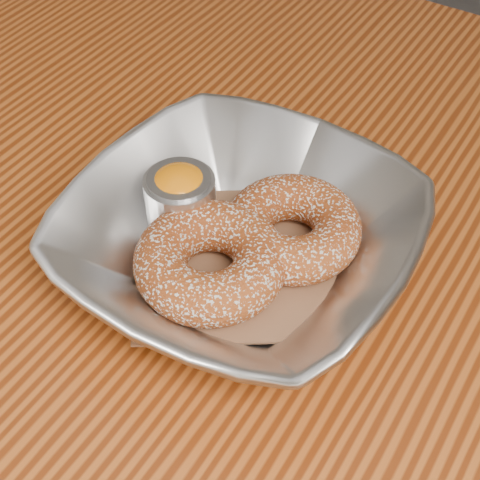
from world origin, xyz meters
The scene contains 6 objects.
table centered at (0.00, 0.00, 0.65)m, with size 1.20×0.80×0.75m.
serving_bowl centered at (0.10, -0.04, 0.78)m, with size 0.24×0.24×0.06m, color #BBBDC2.
parchment centered at (0.10, -0.04, 0.76)m, with size 0.14×0.14×0.00m, color brown.
donut_back centered at (0.12, 0.00, 0.78)m, with size 0.10×0.10×0.03m, color #8E3C15.
donut_front centered at (0.09, -0.06, 0.78)m, with size 0.10×0.10×0.04m, color #8E3C15.
ramekin centered at (0.04, -0.03, 0.78)m, with size 0.05×0.05×0.05m.
Camera 1 is at (0.28, -0.33, 1.15)m, focal length 55.00 mm.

